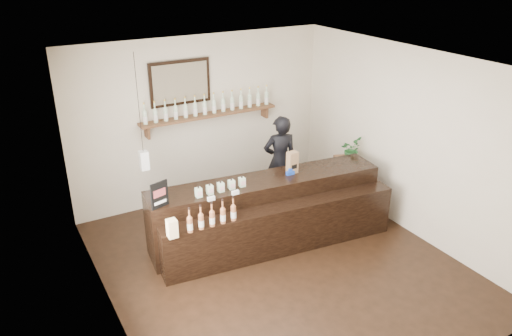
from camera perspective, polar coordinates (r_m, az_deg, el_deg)
The scene contains 10 objects.
ground at distance 7.11m, azimuth 2.54°, elevation -10.84°, with size 5.00×5.00×0.00m, color black.
room_shell at distance 6.30m, azimuth 2.82°, elevation 2.00°, with size 5.00×5.00×5.00m.
back_wall_decor at distance 8.23m, azimuth -6.92°, elevation 7.48°, with size 2.66×0.96×1.69m.
counter at distance 7.37m, azimuth 1.58°, elevation -5.26°, with size 3.55×1.30×1.14m.
promo_sign at distance 6.49m, azimuth -10.97°, elevation -3.03°, with size 0.25×0.09×0.36m.
paper_bag at distance 7.38m, azimuth 4.17°, elevation 0.64°, with size 0.16×0.12×0.33m.
tape_dispenser at distance 7.36m, azimuth 3.93°, elevation -0.47°, with size 0.13×0.05×0.11m.
side_cabinet at distance 8.64m, azimuth 10.49°, elevation -1.55°, with size 0.56×0.65×0.80m.
potted_plant at distance 8.40m, azimuth 10.79°, elevation 2.11°, with size 0.35×0.30×0.39m, color #29682F.
shopkeeper at distance 8.31m, azimuth 2.76°, elevation 1.47°, with size 0.65×0.42×1.77m, color black.
Camera 1 is at (-3.15, -4.93, 4.05)m, focal length 35.00 mm.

